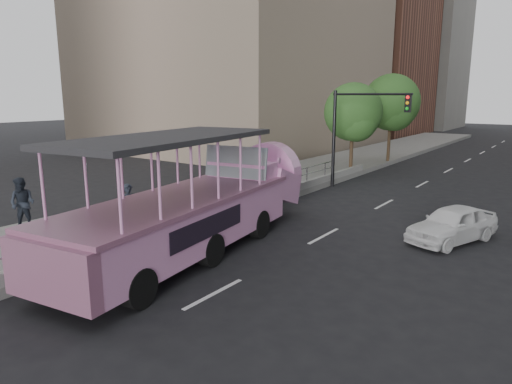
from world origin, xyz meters
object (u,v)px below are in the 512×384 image
(pedestrian_near, at_px, (129,209))
(traffic_signal, at_px, (355,123))
(pedestrian_mid, at_px, (22,203))
(street_tree_near, at_px, (354,114))
(street_tree_far, at_px, (392,105))
(parking_sign, at_px, (231,184))
(duck_boat, at_px, (201,205))
(car, at_px, (452,224))

(pedestrian_near, bearing_deg, traffic_signal, 24.97)
(pedestrian_mid, relative_size, street_tree_near, 0.32)
(pedestrian_mid, distance_m, street_tree_far, 24.82)
(street_tree_far, bearing_deg, traffic_signal, -81.57)
(pedestrian_near, xyz_separation_m, parking_sign, (1.40, 3.73, 0.43))
(parking_sign, relative_size, traffic_signal, 0.48)
(pedestrian_near, bearing_deg, duck_boat, -29.79)
(car, height_order, street_tree_far, street_tree_far)
(car, bearing_deg, traffic_signal, 156.31)
(duck_boat, height_order, street_tree_near, street_tree_near)
(parking_sign, height_order, street_tree_far, street_tree_far)
(traffic_signal, xyz_separation_m, street_tree_far, (-1.40, 9.43, 0.81))
(parking_sign, xyz_separation_m, street_tree_near, (-0.66, 12.68, 2.22))
(pedestrian_mid, bearing_deg, street_tree_far, 48.51)
(pedestrian_mid, xyz_separation_m, traffic_signal, (5.87, 14.79, 2.28))
(street_tree_near, bearing_deg, pedestrian_mid, -103.20)
(pedestrian_mid, distance_m, parking_sign, 7.42)
(car, distance_m, traffic_signal, 9.65)
(traffic_signal, height_order, street_tree_far, street_tree_far)
(duck_boat, height_order, pedestrian_mid, duck_boat)
(traffic_signal, bearing_deg, car, -44.72)
(car, bearing_deg, street_tree_far, 137.57)
(pedestrian_mid, bearing_deg, car, 2.74)
(parking_sign, bearing_deg, street_tree_far, 91.40)
(car, bearing_deg, pedestrian_mid, -125.20)
(street_tree_far, bearing_deg, pedestrian_mid, -100.46)
(pedestrian_mid, xyz_separation_m, street_tree_near, (4.27, 18.22, 2.60))
(duck_boat, relative_size, car, 3.19)
(street_tree_near, height_order, street_tree_far, street_tree_far)
(pedestrian_near, distance_m, parking_sign, 4.01)
(street_tree_near, xyz_separation_m, street_tree_far, (0.20, 6.00, 0.49))
(car, xyz_separation_m, traffic_signal, (-6.55, 6.48, 2.87))
(parking_sign, distance_m, street_tree_far, 18.88)
(pedestrian_mid, height_order, street_tree_far, street_tree_far)
(pedestrian_mid, xyz_separation_m, parking_sign, (4.93, 5.53, 0.38))
(duck_boat, xyz_separation_m, car, (6.60, 5.43, -0.79))
(car, distance_m, pedestrian_mid, 14.95)
(parking_sign, height_order, traffic_signal, traffic_signal)
(traffic_signal, bearing_deg, parking_sign, -95.81)
(pedestrian_mid, xyz_separation_m, street_tree_far, (4.47, 24.22, 3.08))
(car, relative_size, traffic_signal, 0.71)
(car, bearing_deg, duck_boat, -119.49)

